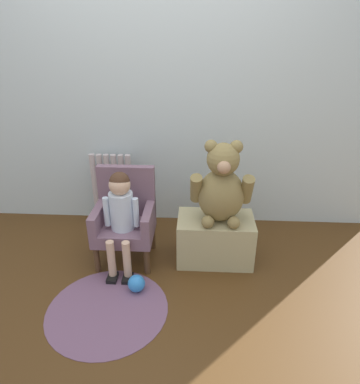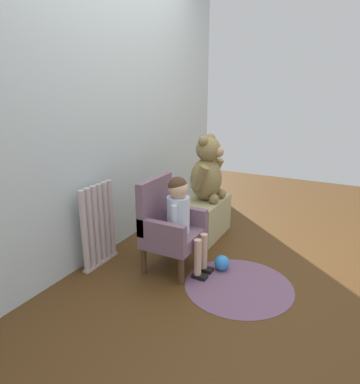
{
  "view_description": "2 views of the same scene",
  "coord_description": "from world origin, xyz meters",
  "px_view_note": "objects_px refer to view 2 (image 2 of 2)",
  "views": [
    {
      "loc": [
        0.31,
        -1.72,
        1.63
      ],
      "look_at": [
        0.19,
        0.51,
        0.55
      ],
      "focal_mm": 32.0,
      "sensor_mm": 36.0,
      "label": 1
    },
    {
      "loc": [
        -2.34,
        -0.72,
        1.37
      ],
      "look_at": [
        0.05,
        0.53,
        0.53
      ],
      "focal_mm": 32.0,
      "sensor_mm": 36.0,
      "label": 2
    }
  ],
  "objects_px": {
    "low_bench": "(204,217)",
    "child_armchair": "(168,225)",
    "large_teddy_bear": "(207,172)",
    "radiator": "(98,226)",
    "toy_ball": "(222,263)",
    "child_figure": "(181,211)",
    "floor_rug": "(239,286)"
  },
  "relations": [
    {
      "from": "low_bench",
      "to": "child_armchair",
      "type": "bearing_deg",
      "value": -180.0
    },
    {
      "from": "child_armchair",
      "to": "large_teddy_bear",
      "type": "distance_m",
      "value": 0.76
    },
    {
      "from": "radiator",
      "to": "toy_ball",
      "type": "bearing_deg",
      "value": -68.64
    },
    {
      "from": "child_figure",
      "to": "toy_ball",
      "type": "height_order",
      "value": "child_figure"
    },
    {
      "from": "child_figure",
      "to": "large_teddy_bear",
      "type": "bearing_deg",
      "value": 7.93
    },
    {
      "from": "radiator",
      "to": "child_armchair",
      "type": "xyz_separation_m",
      "value": [
        0.22,
        -0.51,
        0.02
      ]
    },
    {
      "from": "child_armchair",
      "to": "toy_ball",
      "type": "relative_size",
      "value": 6.0
    },
    {
      "from": "radiator",
      "to": "floor_rug",
      "type": "bearing_deg",
      "value": -79.83
    },
    {
      "from": "child_figure",
      "to": "radiator",
      "type": "bearing_deg",
      "value": 109.27
    },
    {
      "from": "radiator",
      "to": "large_teddy_bear",
      "type": "xyz_separation_m",
      "value": [
        0.92,
        -0.52,
        0.29
      ]
    },
    {
      "from": "floor_rug",
      "to": "toy_ball",
      "type": "relative_size",
      "value": 6.53
    },
    {
      "from": "child_figure",
      "to": "floor_rug",
      "type": "height_order",
      "value": "child_figure"
    },
    {
      "from": "floor_rug",
      "to": "toy_ball",
      "type": "height_order",
      "value": "toy_ball"
    },
    {
      "from": "radiator",
      "to": "large_teddy_bear",
      "type": "distance_m",
      "value": 1.1
    },
    {
      "from": "large_teddy_bear",
      "to": "toy_ball",
      "type": "bearing_deg",
      "value": -145.95
    },
    {
      "from": "child_armchair",
      "to": "radiator",
      "type": "bearing_deg",
      "value": 113.16
    },
    {
      "from": "child_armchair",
      "to": "low_bench",
      "type": "relative_size",
      "value": 1.26
    },
    {
      "from": "child_figure",
      "to": "toy_ball",
      "type": "bearing_deg",
      "value": -64.33
    },
    {
      "from": "floor_rug",
      "to": "toy_ball",
      "type": "bearing_deg",
      "value": 50.29
    },
    {
      "from": "child_armchair",
      "to": "low_bench",
      "type": "distance_m",
      "value": 0.7
    },
    {
      "from": "child_figure",
      "to": "toy_ball",
      "type": "xyz_separation_m",
      "value": [
        0.14,
        -0.29,
        -0.43
      ]
    },
    {
      "from": "child_armchair",
      "to": "toy_ball",
      "type": "bearing_deg",
      "value": -71.0
    },
    {
      "from": "radiator",
      "to": "toy_ball",
      "type": "xyz_separation_m",
      "value": [
        0.35,
        -0.9,
        -0.27
      ]
    },
    {
      "from": "large_teddy_bear",
      "to": "toy_ball",
      "type": "xyz_separation_m",
      "value": [
        -0.57,
        -0.38,
        -0.56
      ]
    },
    {
      "from": "radiator",
      "to": "toy_ball",
      "type": "height_order",
      "value": "radiator"
    },
    {
      "from": "child_figure",
      "to": "low_bench",
      "type": "xyz_separation_m",
      "value": [
        0.68,
        0.11,
        -0.31
      ]
    },
    {
      "from": "large_teddy_bear",
      "to": "child_figure",
      "type": "bearing_deg",
      "value": -172.07
    },
    {
      "from": "child_armchair",
      "to": "child_figure",
      "type": "height_order",
      "value": "child_figure"
    },
    {
      "from": "child_armchair",
      "to": "large_teddy_bear",
      "type": "bearing_deg",
      "value": -1.2
    },
    {
      "from": "radiator",
      "to": "large_teddy_bear",
      "type": "bearing_deg",
      "value": -29.46
    },
    {
      "from": "radiator",
      "to": "child_armchair",
      "type": "bearing_deg",
      "value": -66.84
    },
    {
      "from": "radiator",
      "to": "large_teddy_bear",
      "type": "relative_size",
      "value": 1.09
    }
  ]
}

